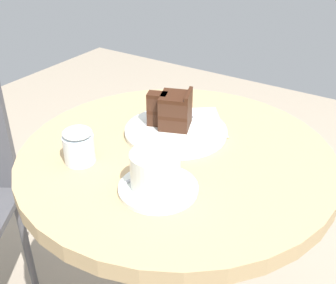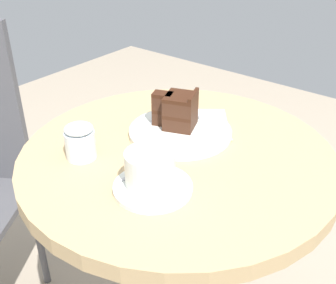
{
  "view_description": "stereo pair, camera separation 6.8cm",
  "coord_description": "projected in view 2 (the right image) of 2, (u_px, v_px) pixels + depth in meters",
  "views": [
    {
      "loc": [
        -0.65,
        -0.4,
        1.21
      ],
      "look_at": [
        -0.03,
        -0.0,
        0.78
      ],
      "focal_mm": 45.0,
      "sensor_mm": 36.0,
      "label": 1
    },
    {
      "loc": [
        -0.61,
        -0.46,
        1.21
      ],
      "look_at": [
        -0.03,
        -0.0,
        0.78
      ],
      "focal_mm": 45.0,
      "sensor_mm": 36.0,
      "label": 2
    }
  ],
  "objects": [
    {
      "name": "sugar_pot",
      "position": [
        80.0,
        141.0,
        0.86
      ],
      "size": [
        0.06,
        0.06,
        0.08
      ],
      "color": "silver",
      "rests_on": "cafe_table"
    },
    {
      "name": "saucer",
      "position": [
        153.0,
        187.0,
        0.78
      ],
      "size": [
        0.15,
        0.15,
        0.01
      ],
      "color": "silver",
      "rests_on": "cafe_table"
    },
    {
      "name": "cake_plate",
      "position": [
        180.0,
        131.0,
        0.96
      ],
      "size": [
        0.23,
        0.23,
        0.01
      ],
      "color": "silver",
      "rests_on": "cafe_table"
    },
    {
      "name": "fork",
      "position": [
        190.0,
        118.0,
        1.0
      ],
      "size": [
        0.14,
        0.1,
        0.0
      ],
      "rotation": [
        0.0,
        0.0,
        5.67
      ],
      "color": "#B7B7BC",
      "rests_on": "cake_plate"
    },
    {
      "name": "cake_slice",
      "position": [
        178.0,
        111.0,
        0.95
      ],
      "size": [
        0.09,
        0.11,
        0.09
      ],
      "rotation": [
        0.0,
        0.0,
        1.93
      ],
      "color": "#422619",
      "rests_on": "cake_plate"
    },
    {
      "name": "teaspoon",
      "position": [
        148.0,
        168.0,
        0.82
      ],
      "size": [
        0.1,
        0.04,
        0.0
      ],
      "rotation": [
        0.0,
        0.0,
        6.03
      ],
      "color": "#B7B7BC",
      "rests_on": "saucer"
    },
    {
      "name": "coffee_cup",
      "position": [
        151.0,
        168.0,
        0.76
      ],
      "size": [
        0.12,
        0.09,
        0.07
      ],
      "color": "silver",
      "rests_on": "saucer"
    },
    {
      "name": "cafe_table",
      "position": [
        177.0,
        201.0,
        0.96
      ],
      "size": [
        0.67,
        0.67,
        0.74
      ],
      "color": "tan",
      "rests_on": "ground"
    },
    {
      "name": "napkin",
      "position": [
        195.0,
        125.0,
        0.99
      ],
      "size": [
        0.23,
        0.22,
        0.0
      ],
      "rotation": [
        0.0,
        0.0,
        3.79
      ],
      "color": "beige",
      "rests_on": "cafe_table"
    }
  ]
}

